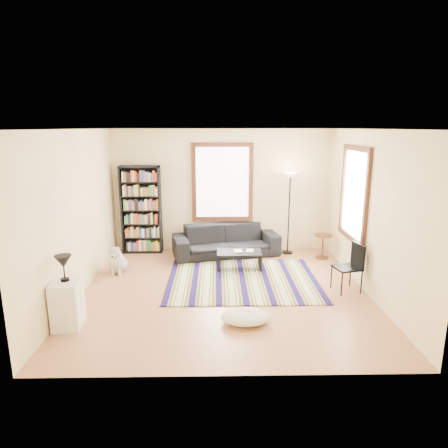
{
  "coord_description": "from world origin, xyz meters",
  "views": [
    {
      "loc": [
        -0.13,
        -6.61,
        2.83
      ],
      "look_at": [
        0.0,
        0.5,
        1.1
      ],
      "focal_mm": 32.0,
      "sensor_mm": 36.0,
      "label": 1
    }
  ],
  "objects_px": {
    "floor_lamp": "(289,214)",
    "coffee_table": "(239,260)",
    "side_table": "(323,247)",
    "sofa": "(226,240)",
    "folding_chair": "(347,268)",
    "bookshelf": "(141,210)",
    "white_cabinet": "(67,304)",
    "floor_cushion": "(245,317)",
    "dog": "(118,259)"
  },
  "relations": [
    {
      "from": "dog",
      "to": "floor_lamp",
      "type": "bearing_deg",
      "value": 19.43
    },
    {
      "from": "bookshelf",
      "to": "floor_lamp",
      "type": "distance_m",
      "value": 3.35
    },
    {
      "from": "dog",
      "to": "coffee_table",
      "type": "bearing_deg",
      "value": 5.43
    },
    {
      "from": "floor_lamp",
      "to": "white_cabinet",
      "type": "relative_size",
      "value": 2.66
    },
    {
      "from": "side_table",
      "to": "floor_lamp",
      "type": "bearing_deg",
      "value": 151.19
    },
    {
      "from": "bookshelf",
      "to": "white_cabinet",
      "type": "distance_m",
      "value": 3.65
    },
    {
      "from": "bookshelf",
      "to": "sofa",
      "type": "bearing_deg",
      "value": -7.99
    },
    {
      "from": "floor_lamp",
      "to": "folding_chair",
      "type": "xyz_separation_m",
      "value": [
        0.65,
        -2.19,
        -0.5
      ]
    },
    {
      "from": "white_cabinet",
      "to": "folding_chair",
      "type": "bearing_deg",
      "value": 10.07
    },
    {
      "from": "coffee_table",
      "to": "floor_lamp",
      "type": "height_order",
      "value": "floor_lamp"
    },
    {
      "from": "sofa",
      "to": "dog",
      "type": "relative_size",
      "value": 4.08
    },
    {
      "from": "floor_cushion",
      "to": "dog",
      "type": "distance_m",
      "value": 3.23
    },
    {
      "from": "floor_cushion",
      "to": "sofa",
      "type": "bearing_deg",
      "value": 93.81
    },
    {
      "from": "sofa",
      "to": "white_cabinet",
      "type": "bearing_deg",
      "value": -138.61
    },
    {
      "from": "floor_cushion",
      "to": "side_table",
      "type": "xyz_separation_m",
      "value": [
        1.91,
        2.95,
        0.18
      ]
    },
    {
      "from": "coffee_table",
      "to": "floor_lamp",
      "type": "bearing_deg",
      "value": 40.5
    },
    {
      "from": "coffee_table",
      "to": "floor_cushion",
      "type": "height_order",
      "value": "coffee_table"
    },
    {
      "from": "floor_cushion",
      "to": "bookshelf",
      "type": "bearing_deg",
      "value": 121.36
    },
    {
      "from": "folding_chair",
      "to": "sofa",
      "type": "bearing_deg",
      "value": 121.86
    },
    {
      "from": "coffee_table",
      "to": "dog",
      "type": "xyz_separation_m",
      "value": [
        -2.43,
        -0.17,
        0.11
      ]
    },
    {
      "from": "bookshelf",
      "to": "dog",
      "type": "height_order",
      "value": "bookshelf"
    },
    {
      "from": "floor_cushion",
      "to": "white_cabinet",
      "type": "distance_m",
      "value": 2.6
    },
    {
      "from": "coffee_table",
      "to": "folding_chair",
      "type": "relative_size",
      "value": 1.05
    },
    {
      "from": "side_table",
      "to": "dog",
      "type": "bearing_deg",
      "value": -169.6
    },
    {
      "from": "sofa",
      "to": "white_cabinet",
      "type": "xyz_separation_m",
      "value": [
        -2.37,
        -3.29,
        0.01
      ]
    },
    {
      "from": "floor_lamp",
      "to": "dog",
      "type": "relative_size",
      "value": 3.24
    },
    {
      "from": "sofa",
      "to": "dog",
      "type": "distance_m",
      "value": 2.43
    },
    {
      "from": "floor_lamp",
      "to": "white_cabinet",
      "type": "bearing_deg",
      "value": -138.23
    },
    {
      "from": "floor_cushion",
      "to": "coffee_table",
      "type": "bearing_deg",
      "value": 89.15
    },
    {
      "from": "folding_chair",
      "to": "white_cabinet",
      "type": "distance_m",
      "value": 4.61
    },
    {
      "from": "side_table",
      "to": "folding_chair",
      "type": "bearing_deg",
      "value": -91.59
    },
    {
      "from": "floor_cushion",
      "to": "side_table",
      "type": "bearing_deg",
      "value": 57.05
    },
    {
      "from": "floor_cushion",
      "to": "dog",
      "type": "bearing_deg",
      "value": 137.89
    },
    {
      "from": "floor_lamp",
      "to": "side_table",
      "type": "relative_size",
      "value": 3.44
    },
    {
      "from": "coffee_table",
      "to": "side_table",
      "type": "height_order",
      "value": "side_table"
    },
    {
      "from": "coffee_table",
      "to": "dog",
      "type": "distance_m",
      "value": 2.44
    },
    {
      "from": "white_cabinet",
      "to": "dog",
      "type": "xyz_separation_m",
      "value": [
        0.19,
        2.21,
        -0.06
      ]
    },
    {
      "from": "coffee_table",
      "to": "floor_lamp",
      "type": "relative_size",
      "value": 0.48
    },
    {
      "from": "sofa",
      "to": "side_table",
      "type": "bearing_deg",
      "value": -20.53
    },
    {
      "from": "coffee_table",
      "to": "dog",
      "type": "height_order",
      "value": "dog"
    },
    {
      "from": "bookshelf",
      "to": "folding_chair",
      "type": "height_order",
      "value": "bookshelf"
    },
    {
      "from": "floor_cushion",
      "to": "white_cabinet",
      "type": "height_order",
      "value": "white_cabinet"
    },
    {
      "from": "bookshelf",
      "to": "floor_cushion",
      "type": "height_order",
      "value": "bookshelf"
    },
    {
      "from": "bookshelf",
      "to": "folding_chair",
      "type": "bearing_deg",
      "value": -30.52
    },
    {
      "from": "floor_cushion",
      "to": "side_table",
      "type": "relative_size",
      "value": 1.36
    },
    {
      "from": "sofa",
      "to": "folding_chair",
      "type": "height_order",
      "value": "folding_chair"
    },
    {
      "from": "floor_lamp",
      "to": "coffee_table",
      "type": "bearing_deg",
      "value": -139.5
    },
    {
      "from": "bookshelf",
      "to": "white_cabinet",
      "type": "bearing_deg",
      "value": -97.16
    },
    {
      "from": "coffee_table",
      "to": "dog",
      "type": "relative_size",
      "value": 1.57
    },
    {
      "from": "side_table",
      "to": "dog",
      "type": "xyz_separation_m",
      "value": [
        -4.31,
        -0.79,
        0.02
      ]
    }
  ]
}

